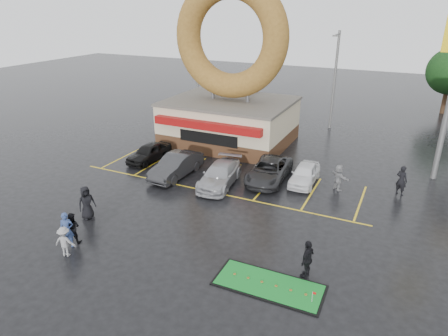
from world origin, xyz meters
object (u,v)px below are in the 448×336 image
at_px(car_grey, 269,170).
at_px(dumpster, 183,129).
at_px(car_black, 149,152).
at_px(car_dgrey, 176,166).
at_px(donut_shop, 230,91).
at_px(streetlight_left, 197,70).
at_px(car_white, 305,174).
at_px(person_blue, 67,230).
at_px(car_silver, 220,175).
at_px(streetlight_mid, 335,78).
at_px(person_cameraman, 307,259).
at_px(putting_green, 269,285).

distance_m(car_grey, dumpster, 11.86).
distance_m(car_black, car_dgrey, 3.75).
bearing_deg(donut_shop, streetlight_left, 135.22).
relative_size(car_white, dumpster, 2.16).
xyz_separation_m(car_dgrey, person_blue, (-0.19, -9.77, 0.14)).
relative_size(car_grey, car_white, 1.31).
xyz_separation_m(car_silver, person_blue, (-3.56, -9.79, 0.22)).
relative_size(car_grey, dumpster, 2.83).
relative_size(donut_shop, car_dgrey, 2.84).
bearing_deg(streetlight_left, car_dgrey, -66.13).
height_order(streetlight_mid, person_cameraman, streetlight_mid).
height_order(car_silver, car_white, car_silver).
xyz_separation_m(streetlight_mid, car_black, (-10.63, -14.71, -4.10)).
bearing_deg(car_grey, car_white, 10.61).
relative_size(car_dgrey, car_grey, 0.93).
height_order(donut_shop, car_dgrey, donut_shop).
height_order(car_dgrey, car_grey, car_dgrey).
height_order(streetlight_left, car_grey, streetlight_left).
bearing_deg(person_blue, car_silver, 38.20).
xyz_separation_m(donut_shop, putting_green, (9.58, -16.68, -4.43)).
distance_m(streetlight_left, person_blue, 26.20).
bearing_deg(person_cameraman, donut_shop, -133.87).
relative_size(donut_shop, putting_green, 2.86).
xyz_separation_m(donut_shop, car_grey, (5.83, -6.22, -3.76)).
distance_m(car_dgrey, dumpster, 9.03).
bearing_deg(car_silver, person_blue, -117.08).
height_order(car_dgrey, putting_green, car_dgrey).
height_order(streetlight_left, car_silver, streetlight_left).
xyz_separation_m(car_black, putting_green, (13.21, -9.92, -0.65)).
distance_m(streetlight_left, person_cameraman, 28.81).
height_order(car_grey, person_cameraman, person_cameraman).
xyz_separation_m(car_silver, person_cameraman, (7.70, -7.01, 0.20)).
xyz_separation_m(car_silver, putting_green, (6.44, -8.34, -0.67)).
xyz_separation_m(car_dgrey, car_silver, (3.37, 0.01, -0.08)).
distance_m(car_grey, car_white, 2.38).
bearing_deg(streetlight_mid, dumpster, -144.05).
bearing_deg(car_silver, streetlight_left, 116.48).
relative_size(car_black, putting_green, 0.85).
distance_m(car_black, car_silver, 6.95).
bearing_deg(putting_green, person_cameraman, 46.62).
height_order(car_dgrey, car_white, car_dgrey).
height_order(streetlight_mid, car_white, streetlight_mid).
height_order(person_blue, putting_green, person_blue).
distance_m(car_dgrey, car_grey, 6.42).
xyz_separation_m(car_silver, car_grey, (2.69, 2.12, 0.00)).
height_order(donut_shop, streetlight_left, donut_shop).
bearing_deg(person_blue, car_grey, 30.49).
bearing_deg(car_black, person_blue, -68.11).
relative_size(donut_shop, car_silver, 2.77).
distance_m(donut_shop, streetlight_mid, 10.59).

